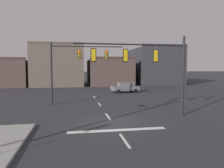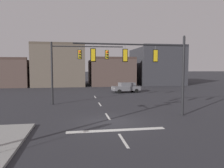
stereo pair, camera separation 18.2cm
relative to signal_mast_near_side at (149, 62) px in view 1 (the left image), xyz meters
name	(u,v)px [view 1 (the left image)]	position (x,y,z in m)	size (l,w,h in m)	color
ground_plane	(112,122)	(-3.23, -1.21, -4.50)	(400.00, 400.00, 0.00)	#2B2B30
stop_bar_paint	(117,130)	(-3.23, -3.21, -4.49)	(6.40, 0.50, 0.01)	silver
lane_centreline	(108,116)	(-3.23, 0.79, -4.49)	(0.16, 26.40, 0.01)	silver
signal_mast_near_side	(149,62)	(0.00, 0.00, 0.00)	(9.09, 0.55, 6.64)	black
signal_mast_far_side	(73,62)	(-6.04, 7.29, 0.16)	(7.81, 0.55, 6.78)	black
car_lot_nearside	(125,87)	(2.19, 17.31, -3.64)	(4.63, 2.43, 1.61)	slate
building_row	(93,69)	(-1.52, 34.02, -0.80)	(43.65, 13.43, 9.10)	#473833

